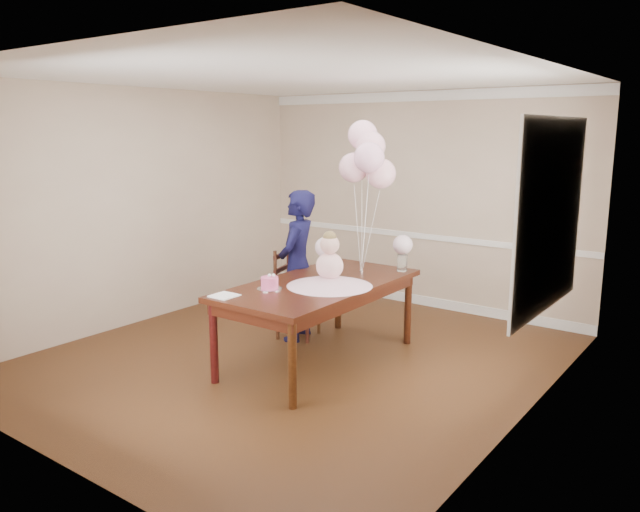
# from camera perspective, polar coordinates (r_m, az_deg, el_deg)

# --- Properties ---
(floor) EXTENTS (4.50, 5.00, 0.00)m
(floor) POSITION_cam_1_polar(r_m,az_deg,el_deg) (6.26, -2.30, -9.35)
(floor) COLOR #341C0D
(floor) RESTS_ON ground
(ceiling) EXTENTS (4.50, 5.00, 0.02)m
(ceiling) POSITION_cam_1_polar(r_m,az_deg,el_deg) (5.87, -2.52, 16.10)
(ceiling) COLOR white
(ceiling) RESTS_ON wall_back
(wall_back) EXTENTS (4.50, 0.02, 2.70)m
(wall_back) POSITION_cam_1_polar(r_m,az_deg,el_deg) (8.01, 8.90, 5.06)
(wall_back) COLOR tan
(wall_back) RESTS_ON floor
(wall_front) EXTENTS (4.50, 0.02, 2.70)m
(wall_front) POSITION_cam_1_polar(r_m,az_deg,el_deg) (4.30, -23.75, -1.25)
(wall_front) COLOR tan
(wall_front) RESTS_ON floor
(wall_left) EXTENTS (0.02, 5.00, 2.70)m
(wall_left) POSITION_cam_1_polar(r_m,az_deg,el_deg) (7.52, -15.94, 4.35)
(wall_left) COLOR tan
(wall_left) RESTS_ON floor
(wall_right) EXTENTS (0.02, 5.00, 2.70)m
(wall_right) POSITION_cam_1_polar(r_m,az_deg,el_deg) (4.86, 18.78, 0.48)
(wall_right) COLOR tan
(wall_right) RESTS_ON floor
(chair_rail_trim) EXTENTS (4.50, 0.02, 0.07)m
(chair_rail_trim) POSITION_cam_1_polar(r_m,az_deg,el_deg) (8.06, 8.77, 1.87)
(chair_rail_trim) COLOR white
(chair_rail_trim) RESTS_ON wall_back
(crown_molding) EXTENTS (4.50, 0.02, 0.12)m
(crown_molding) POSITION_cam_1_polar(r_m,az_deg,el_deg) (7.96, 9.16, 14.24)
(crown_molding) COLOR white
(crown_molding) RESTS_ON wall_back
(baseboard_trim) EXTENTS (4.50, 0.02, 0.12)m
(baseboard_trim) POSITION_cam_1_polar(r_m,az_deg,el_deg) (8.24, 8.59, -3.90)
(baseboard_trim) COLOR white
(baseboard_trim) RESTS_ON floor
(window_frame) EXTENTS (0.02, 1.66, 1.56)m
(window_frame) POSITION_cam_1_polar(r_m,az_deg,el_deg) (5.31, 20.36, 3.45)
(window_frame) COLOR silver
(window_frame) RESTS_ON wall_right
(window_blinds) EXTENTS (0.01, 1.50, 1.40)m
(window_blinds) POSITION_cam_1_polar(r_m,az_deg,el_deg) (5.31, 20.17, 3.47)
(window_blinds) COLOR silver
(window_blinds) RESTS_ON wall_right
(dining_table_top) EXTENTS (1.07, 2.12, 0.05)m
(dining_table_top) POSITION_cam_1_polar(r_m,az_deg,el_deg) (5.96, -0.08, -2.67)
(dining_table_top) COLOR black
(dining_table_top) RESTS_ON table_leg_fl
(table_apron) EXTENTS (0.96, 2.02, 0.11)m
(table_apron) POSITION_cam_1_polar(r_m,az_deg,el_deg) (5.98, -0.08, -3.41)
(table_apron) COLOR black
(table_apron) RESTS_ON table_leg_fl
(table_leg_fl) EXTENTS (0.07, 0.07, 0.74)m
(table_leg_fl) POSITION_cam_1_polar(r_m,az_deg,el_deg) (5.65, -9.69, -7.85)
(table_leg_fl) COLOR black
(table_leg_fl) RESTS_ON floor
(table_leg_fr) EXTENTS (0.07, 0.07, 0.74)m
(table_leg_fr) POSITION_cam_1_polar(r_m,az_deg,el_deg) (5.09, -2.55, -9.92)
(table_leg_fr) COLOR black
(table_leg_fr) RESTS_ON floor
(table_leg_bl) EXTENTS (0.07, 0.07, 0.74)m
(table_leg_bl) POSITION_cam_1_polar(r_m,az_deg,el_deg) (7.08, 1.67, -3.71)
(table_leg_bl) COLOR black
(table_leg_bl) RESTS_ON floor
(table_leg_br) EXTENTS (0.07, 0.07, 0.74)m
(table_leg_br) POSITION_cam_1_polar(r_m,az_deg,el_deg) (6.64, 8.05, -4.86)
(table_leg_br) COLOR black
(table_leg_br) RESTS_ON floor
(baby_skirt) EXTENTS (0.81, 0.81, 0.11)m
(baby_skirt) POSITION_cam_1_polar(r_m,az_deg,el_deg) (5.81, 0.88, -2.24)
(baby_skirt) COLOR #D89FB3
(baby_skirt) RESTS_ON dining_table_top
(baby_torso) EXTENTS (0.25, 0.25, 0.25)m
(baby_torso) POSITION_cam_1_polar(r_m,az_deg,el_deg) (5.78, 0.88, -0.91)
(baby_torso) COLOR pink
(baby_torso) RESTS_ON baby_skirt
(baby_head) EXTENTS (0.18, 0.18, 0.18)m
(baby_head) POSITION_cam_1_polar(r_m,az_deg,el_deg) (5.74, 0.89, 1.05)
(baby_head) COLOR #DDA798
(baby_head) RESTS_ON baby_torso
(baby_hair) EXTENTS (0.13, 0.13, 0.13)m
(baby_hair) POSITION_cam_1_polar(r_m,az_deg,el_deg) (5.73, 0.89, 1.68)
(baby_hair) COLOR brown
(baby_hair) RESTS_ON baby_head
(cake_platter) EXTENTS (0.23, 0.23, 0.01)m
(cake_platter) POSITION_cam_1_polar(r_m,az_deg,el_deg) (5.72, -4.62, -3.00)
(cake_platter) COLOR silver
(cake_platter) RESTS_ON dining_table_top
(birthday_cake) EXTENTS (0.16, 0.16, 0.11)m
(birthday_cake) POSITION_cam_1_polar(r_m,az_deg,el_deg) (5.71, -4.63, -2.44)
(birthday_cake) COLOR #D8447D
(birthday_cake) RESTS_ON cake_platter
(cake_flower_a) EXTENTS (0.03, 0.03, 0.03)m
(cake_flower_a) POSITION_cam_1_polar(r_m,az_deg,el_deg) (5.69, -4.64, -1.77)
(cake_flower_a) COLOR white
(cake_flower_a) RESTS_ON birthday_cake
(cake_flower_b) EXTENTS (0.03, 0.03, 0.03)m
(cake_flower_b) POSITION_cam_1_polar(r_m,az_deg,el_deg) (5.68, -4.26, -1.77)
(cake_flower_b) COLOR white
(cake_flower_b) RESTS_ON birthday_cake
(rose_vase_near) EXTENTS (0.11, 0.11, 0.17)m
(rose_vase_near) POSITION_cam_1_polar(r_m,az_deg,el_deg) (6.28, 0.46, -0.90)
(rose_vase_near) COLOR white
(rose_vase_near) RESTS_ON dining_table_top
(roses_near) EXTENTS (0.20, 0.20, 0.20)m
(roses_near) POSITION_cam_1_polar(r_m,az_deg,el_deg) (6.24, 0.46, 0.81)
(roses_near) COLOR beige
(roses_near) RESTS_ON rose_vase_near
(rose_vase_far) EXTENTS (0.11, 0.11, 0.17)m
(rose_vase_far) POSITION_cam_1_polar(r_m,az_deg,el_deg) (6.47, 7.53, -0.63)
(rose_vase_far) COLOR white
(rose_vase_far) RESTS_ON dining_table_top
(roses_far) EXTENTS (0.20, 0.20, 0.20)m
(roses_far) POSITION_cam_1_polar(r_m,az_deg,el_deg) (6.43, 7.57, 1.03)
(roses_far) COLOR beige
(roses_far) RESTS_ON rose_vase_far
(napkin) EXTENTS (0.21, 0.21, 0.01)m
(napkin) POSITION_cam_1_polar(r_m,az_deg,el_deg) (5.52, -8.75, -3.61)
(napkin) COLOR white
(napkin) RESTS_ON dining_table_top
(balloon_weight) EXTENTS (0.04, 0.04, 0.02)m
(balloon_weight) POSITION_cam_1_polar(r_m,az_deg,el_deg) (6.36, 3.79, -1.44)
(balloon_weight) COLOR silver
(balloon_weight) RESTS_ON dining_table_top
(balloon_a) EXTENTS (0.30, 0.30, 0.30)m
(balloon_a) POSITION_cam_1_polar(r_m,az_deg,el_deg) (6.27, 3.09, 8.07)
(balloon_a) COLOR #E7A3B4
(balloon_a) RESTS_ON balloon_ribbon_a
(balloon_b) EXTENTS (0.30, 0.30, 0.30)m
(balloon_b) POSITION_cam_1_polar(r_m,az_deg,el_deg) (6.11, 4.52, 8.96)
(balloon_b) COLOR #F1AACB
(balloon_b) RESTS_ON balloon_ribbon_b
(balloon_c) EXTENTS (0.30, 0.30, 0.30)m
(balloon_c) POSITION_cam_1_polar(r_m,az_deg,el_deg) (6.28, 4.64, 9.99)
(balloon_c) COLOR #F6AEC2
(balloon_c) RESTS_ON balloon_ribbon_c
(balloon_d) EXTENTS (0.30, 0.30, 0.30)m
(balloon_d) POSITION_cam_1_polar(r_m,az_deg,el_deg) (6.36, 3.92, 10.97)
(balloon_d) COLOR #FFB4CE
(balloon_d) RESTS_ON balloon_ribbon_d
(balloon_e) EXTENTS (0.30, 0.30, 0.30)m
(balloon_e) POSITION_cam_1_polar(r_m,az_deg,el_deg) (6.21, 5.59, 7.51)
(balloon_e) COLOR #F3ACB9
(balloon_e) RESTS_ON balloon_ribbon_e
(balloon_ribbon_a) EXTENTS (0.10, 0.00, 0.89)m
(balloon_ribbon_a) POSITION_cam_1_polar(r_m,az_deg,el_deg) (6.31, 3.44, 2.56)
(balloon_ribbon_a) COLOR white
(balloon_ribbon_a) RESTS_ON balloon_weight
(balloon_ribbon_b) EXTENTS (0.11, 0.06, 0.99)m
(balloon_ribbon_b) POSITION_cam_1_polar(r_m,az_deg,el_deg) (6.22, 4.13, 2.93)
(balloon_ribbon_b) COLOR white
(balloon_ribbon_b) RESTS_ON balloon_weight
(balloon_ribbon_c) EXTENTS (0.02, 0.10, 1.10)m
(balloon_ribbon_c) POSITION_cam_1_polar(r_m,az_deg,el_deg) (6.30, 4.20, 3.52)
(balloon_ribbon_c) COLOR white
(balloon_ribbon_c) RESTS_ON balloon_weight
(balloon_ribbon_d) EXTENTS (0.09, 0.11, 1.20)m
(balloon_ribbon_d) POSITION_cam_1_polar(r_m,az_deg,el_deg) (6.33, 3.85, 4.05)
(balloon_ribbon_d) COLOR white
(balloon_ribbon_d) RESTS_ON balloon_weight
(balloon_ribbon_e) EXTENTS (0.15, 0.08, 0.82)m
(balloon_ribbon_e) POSITION_cam_1_polar(r_m,az_deg,el_deg) (6.28, 4.66, 2.26)
(balloon_ribbon_e) COLOR silver
(balloon_ribbon_e) RESTS_ON balloon_weight
(dining_chair_seat) EXTENTS (0.52, 0.52, 0.05)m
(dining_chair_seat) POSITION_cam_1_polar(r_m,az_deg,el_deg) (6.78, -1.99, -3.89)
(dining_chair_seat) COLOR #3C2110
(dining_chair_seat) RESTS_ON chair_leg_fl
(chair_leg_fl) EXTENTS (0.05, 0.05, 0.41)m
(chair_leg_fl) POSITION_cam_1_polar(r_m,az_deg,el_deg) (6.76, -3.90, -5.94)
(chair_leg_fl) COLOR #3A1C0F
(chair_leg_fl) RESTS_ON floor
(chair_leg_fr) EXTENTS (0.05, 0.05, 0.41)m
(chair_leg_fr) POSITION_cam_1_polar(r_m,az_deg,el_deg) (6.63, -1.18, -6.27)
(chair_leg_fr) COLOR #34130E
(chair_leg_fr) RESTS_ON floor
(chair_leg_bl) EXTENTS (0.05, 0.05, 0.41)m
(chair_leg_bl) POSITION_cam_1_polar(r_m,az_deg,el_deg) (7.06, -2.73, -5.17)
(chair_leg_bl) COLOR #3B1F10
(chair_leg_bl) RESTS_ON floor
(chair_leg_br) EXTENTS (0.05, 0.05, 0.41)m
(chair_leg_br) POSITION_cam_1_polar(r_m,az_deg,el_deg) (6.93, -0.11, -5.47)
(chair_leg_br) COLOR #381F0F
(chair_leg_br) RESTS_ON floor
(chair_back_post_l) EXTENTS (0.05, 0.05, 0.53)m
(chair_back_post_l) POSITION_cam_1_polar(r_m,az_deg,el_deg) (6.63, -4.11, -1.79)
(chair_back_post_l) COLOR #32190D
(chair_back_post_l) RESTS_ON dining_chair_seat
(chair_back_post_r) EXTENTS (0.05, 0.05, 0.53)m
(chair_back_post_r) POSITION_cam_1_polar(r_m,az_deg,el_deg) (6.94, -2.91, -1.18)
(chair_back_post_r) COLOR black
(chair_back_post_r) RESTS_ON dining_chair_seat
(chair_slat_low) EXTENTS (0.13, 0.38, 0.05)m
(chair_slat_low) POSITION_cam_1_polar(r_m,az_deg,el_deg) (6.81, -3.48, -2.42)
(chair_slat_low) COLOR #3E2011
(chair_slat_low) RESTS_ON dining_chair_seat
(chair_slat_mid) EXTENTS (0.13, 0.38, 0.05)m
(chair_slat_mid) POSITION_cam_1_polar(r_m,az_deg,el_deg) (6.78, -3.50, -1.17)
(chair_slat_mid) COLOR #35110E
(chair_slat_mid) RESTS_ON dining_chair_seat
(chair_slat_top) EXTENTS (0.13, 0.38, 0.05)m
(chair_slat_top) POSITION_cam_1_polar(r_m,az_deg,el_deg) (6.75, -3.52, 0.10)
(chair_slat_top) COLOR black
(chair_slat_top) RESTS_ON dining_chair_seat
(woman) EXTENTS (0.55, 0.68, 1.61)m
(woman) POSITION_cam_1_polar(r_m,az_deg,el_deg) (6.64, -2.07, -0.89)
(woman) COLOR black
(woman) RESTS_ON floor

